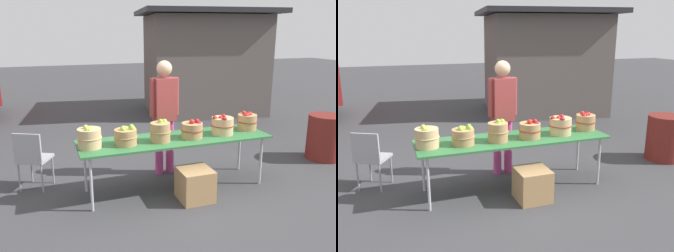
{
  "view_description": "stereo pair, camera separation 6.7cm",
  "coord_description": "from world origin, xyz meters",
  "views": [
    {
      "loc": [
        -1.72,
        -4.45,
        2.21
      ],
      "look_at": [
        0.0,
        0.3,
        0.85
      ],
      "focal_mm": 38.08,
      "sensor_mm": 36.0,
      "label": 1
    },
    {
      "loc": [
        -1.66,
        -4.48,
        2.21
      ],
      "look_at": [
        0.0,
        0.3,
        0.85
      ],
      "focal_mm": 38.08,
      "sensor_mm": 36.0,
      "label": 2
    }
  ],
  "objects": [
    {
      "name": "food_kiosk",
      "position": [
        2.6,
        4.6,
        1.38
      ],
      "size": [
        3.9,
        3.4,
        2.74
      ],
      "rotation": [
        0.0,
        0.0,
        -0.15
      ],
      "color": "#59514C",
      "rests_on": "ground"
    },
    {
      "name": "produce_crate",
      "position": [
        0.12,
        -0.44,
        0.22
      ],
      "size": [
        0.43,
        0.43,
        0.43
      ],
      "primitive_type": "cube",
      "color": "#A87F51",
      "rests_on": "ground"
    },
    {
      "name": "apple_basket_green_1",
      "position": [
        -0.72,
        -0.05,
        0.87
      ],
      "size": [
        0.31,
        0.31,
        0.26
      ],
      "color": "#A87F51",
      "rests_on": "market_table"
    },
    {
      "name": "folding_chair",
      "position": [
        -1.91,
        0.63,
        0.51
      ],
      "size": [
        0.54,
        0.54,
        0.86
      ],
      "rotation": [
        0.0,
        0.0,
        2.66
      ],
      "color": "#99999E",
      "rests_on": "ground"
    },
    {
      "name": "ground_plane",
      "position": [
        0.0,
        0.0,
        0.0
      ],
      "size": [
        40.0,
        40.0,
        0.0
      ],
      "primitive_type": "plane",
      "color": "#38383A"
    },
    {
      "name": "apple_basket_green_2",
      "position": [
        -0.24,
        -0.07,
        0.89
      ],
      "size": [
        0.29,
        0.29,
        0.31
      ],
      "color": "#A87F51",
      "rests_on": "market_table"
    },
    {
      "name": "apple_basket_red_2",
      "position": [
        1.19,
        0.06,
        0.88
      ],
      "size": [
        0.31,
        0.31,
        0.28
      ],
      "color": "#A87F51",
      "rests_on": "market_table"
    },
    {
      "name": "trash_barrel",
      "position": [
        2.92,
        0.25,
        0.39
      ],
      "size": [
        0.61,
        0.61,
        0.79
      ],
      "primitive_type": "cylinder",
      "color": "maroon",
      "rests_on": "ground"
    },
    {
      "name": "apple_basket_green_0",
      "position": [
        -1.19,
        -0.02,
        0.89
      ],
      "size": [
        0.32,
        0.32,
        0.3
      ],
      "color": "tan",
      "rests_on": "market_table"
    },
    {
      "name": "market_table",
      "position": [
        0.0,
        0.0,
        0.71
      ],
      "size": [
        2.7,
        0.76,
        0.75
      ],
      "color": "#2D6B38",
      "rests_on": "ground"
    },
    {
      "name": "apple_basket_red_0",
      "position": [
        0.23,
        -0.06,
        0.87
      ],
      "size": [
        0.32,
        0.32,
        0.28
      ],
      "color": "#A87F51",
      "rests_on": "market_table"
    },
    {
      "name": "vendor_adult",
      "position": [
        0.04,
        0.58,
        1.05
      ],
      "size": [
        0.47,
        0.25,
        1.78
      ],
      "rotation": [
        0.0,
        0.0,
        3.18
      ],
      "color": "#CC3F8C",
      "rests_on": "ground"
    },
    {
      "name": "apple_basket_red_1",
      "position": [
        0.71,
        -0.04,
        0.88
      ],
      "size": [
        0.34,
        0.34,
        0.3
      ],
      "color": "tan",
      "rests_on": "market_table"
    }
  ]
}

